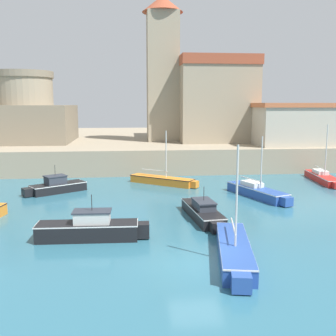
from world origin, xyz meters
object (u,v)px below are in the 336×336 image
at_px(sailboat_orange_8, 163,180).
at_px(fortress, 26,117).
at_px(motorboat_black_1, 56,186).
at_px(sailboat_blue_4, 234,251).
at_px(church, 203,94).
at_px(motorboat_black_3, 91,228).
at_px(sailboat_red_5, 323,177).
at_px(harbor_shed_near_wharf, 293,124).
at_px(sailboat_blue_2, 257,191).
at_px(motorboat_black_9, 203,212).

relative_size(sailboat_orange_8, fortress, 0.54).
xyz_separation_m(motorboat_black_1, sailboat_orange_8, (9.30, 2.50, -0.13)).
bearing_deg(sailboat_orange_8, sailboat_blue_4, -84.10).
distance_m(sailboat_orange_8, church, 20.02).
relative_size(motorboat_black_1, motorboat_black_3, 0.82).
relative_size(motorboat_black_3, sailboat_orange_8, 1.01).
bearing_deg(sailboat_red_5, motorboat_black_1, -174.67).
height_order(sailboat_orange_8, fortress, fortress).
xyz_separation_m(church, harbor_shed_near_wharf, (9.15, -8.41, -3.58)).
height_order(sailboat_blue_2, sailboat_blue_4, sailboat_blue_4).
relative_size(sailboat_blue_2, motorboat_black_9, 1.09).
bearing_deg(sailboat_blue_4, harbor_shed_near_wharf, 62.25).
xyz_separation_m(church, fortress, (-22.85, -1.26, -2.87)).
distance_m(motorboat_black_3, sailboat_blue_4, 8.04).
xyz_separation_m(sailboat_blue_4, motorboat_black_9, (-0.23, 6.89, 0.02)).
height_order(sailboat_orange_8, harbor_shed_near_wharf, harbor_shed_near_wharf).
distance_m(motorboat_black_9, harbor_shed_near_wharf, 24.93).
distance_m(motorboat_black_1, church, 26.50).
bearing_deg(motorboat_black_9, sailboat_blue_4, -88.09).
height_order(sailboat_blue_2, sailboat_red_5, sailboat_red_5).
height_order(sailboat_red_5, church, church).
height_order(sailboat_orange_8, church, church).
xyz_separation_m(sailboat_blue_4, harbor_shed_near_wharf, (14.08, 26.76, 4.70)).
bearing_deg(sailboat_blue_4, motorboat_black_9, 91.91).
bearing_deg(fortress, motorboat_black_3, -70.44).
bearing_deg(motorboat_black_1, church, 50.25).
xyz_separation_m(motorboat_black_3, sailboat_orange_8, (5.28, 14.65, -0.22)).
distance_m(sailboat_blue_4, sailboat_red_5, 22.69).
bearing_deg(sailboat_red_5, fortress, 153.42).
relative_size(motorboat_black_1, sailboat_red_5, 0.73).
bearing_deg(church, sailboat_blue_4, -97.97).
bearing_deg(sailboat_blue_4, fortress, 117.85).
bearing_deg(sailboat_blue_2, harbor_shed_near_wharf, 58.30).
bearing_deg(sailboat_red_5, harbor_shed_near_wharf, 87.28).
xyz_separation_m(motorboat_black_3, sailboat_red_5, (20.83, 14.47, -0.20)).
xyz_separation_m(sailboat_red_5, sailboat_orange_8, (-15.56, 0.18, -0.02)).
height_order(sailboat_blue_2, sailboat_orange_8, sailboat_orange_8).
height_order(motorboat_black_1, sailboat_blue_2, sailboat_blue_2).
distance_m(sailboat_orange_8, motorboat_black_9, 11.53).
distance_m(motorboat_black_3, harbor_shed_near_wharf, 31.72).
bearing_deg(fortress, motorboat_black_9, -56.79).
height_order(church, fortress, church).
height_order(sailboat_blue_4, motorboat_black_9, sailboat_blue_4).
bearing_deg(sailboat_blue_2, sailboat_orange_8, 140.94).
bearing_deg(motorboat_black_9, motorboat_black_3, -154.94).
xyz_separation_m(sailboat_blue_4, fortress, (-17.92, 33.92, 5.41)).
relative_size(sailboat_blue_4, motorboat_black_9, 1.14).
relative_size(sailboat_red_5, motorboat_black_9, 1.12).
bearing_deg(motorboat_black_9, fortress, 123.21).
height_order(sailboat_red_5, harbor_shed_near_wharf, harbor_shed_near_wharf).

